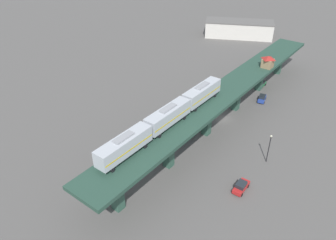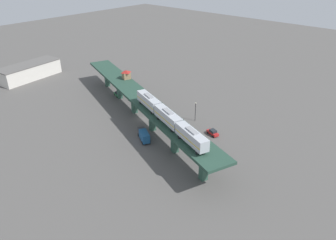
{
  "view_description": "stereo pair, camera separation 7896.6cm",
  "coord_description": "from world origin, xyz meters",
  "views": [
    {
      "loc": [
        8.14,
        -73.41,
        45.57
      ],
      "look_at": [
        -8.77,
        -20.08,
        10.12
      ],
      "focal_mm": 35.0,
      "sensor_mm": 36.0,
      "label": 1
    },
    {
      "loc": [
        -70.46,
        -74.98,
        53.0
      ],
      "look_at": [
        -8.77,
        -20.08,
        10.12
      ],
      "focal_mm": 35.0,
      "sensor_mm": 36.0,
      "label": 2
    }
  ],
  "objects": [
    {
      "name": "signal_hut",
      "position": [
        8.79,
        17.2,
        10.42
      ],
      "size": [
        4.12,
        4.12,
        3.4
      ],
      "color": "#8C7251",
      "rests_on": "elevated_viaduct"
    },
    {
      "name": "street_lamp",
      "position": [
        11.77,
        -14.47,
        4.11
      ],
      "size": [
        0.44,
        0.44,
        6.94
      ],
      "color": "black",
      "rests_on": "ground"
    },
    {
      "name": "ground_plane",
      "position": [
        0.0,
        0.0,
        0.0
      ],
      "size": [
        400.0,
        400.0,
        0.0
      ],
      "primitive_type": "plane",
      "color": "#514F4C"
    },
    {
      "name": "street_car_red",
      "position": [
        7.57,
        -24.85,
        0.94
      ],
      "size": [
        3.1,
        4.74,
        1.89
      ],
      "color": "#AD1E1E",
      "rests_on": "ground"
    },
    {
      "name": "elevated_viaduct",
      "position": [
        -0.07,
        -0.19,
        7.37
      ],
      "size": [
        39.26,
        89.35,
        8.62
      ],
      "color": "#244135",
      "rests_on": "ground"
    },
    {
      "name": "subway_train",
      "position": [
        -8.77,
        -20.08,
        11.16
      ],
      "size": [
        15.32,
        35.93,
        4.45
      ],
      "color": "#ADB2BA",
      "rests_on": "elevated_viaduct"
    },
    {
      "name": "warehouse_building",
      "position": [
        -5.09,
        69.15,
        3.41
      ],
      "size": [
        29.6,
        13.64,
        6.8
      ],
      "color": "beige",
      "rests_on": "ground"
    },
    {
      "name": "street_car_green",
      "position": [
        7.95,
        22.23,
        0.94
      ],
      "size": [
        3.13,
        4.75,
        1.89
      ],
      "color": "#1E6638",
      "rests_on": "ground"
    },
    {
      "name": "street_car_blue",
      "position": [
        8.91,
        12.97,
        0.94
      ],
      "size": [
        2.26,
        4.54,
        1.89
      ],
      "color": "#233D93",
      "rests_on": "ground"
    },
    {
      "name": "delivery_truck",
      "position": [
        -9.43,
        -10.49,
        1.76
      ],
      "size": [
        5.52,
        7.37,
        3.2
      ],
      "color": "#333338",
      "rests_on": "ground"
    }
  ]
}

